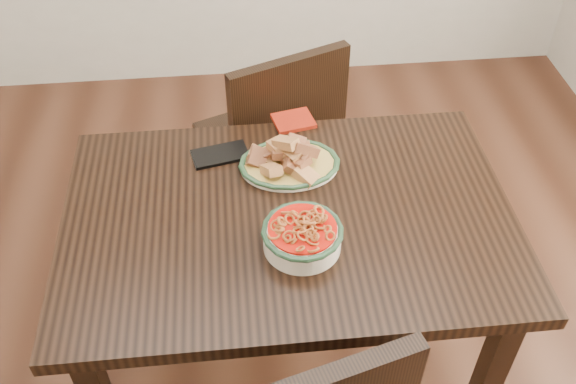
{
  "coord_description": "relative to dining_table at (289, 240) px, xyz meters",
  "views": [
    {
      "loc": [
        -0.05,
        -1.28,
        1.95
      ],
      "look_at": [
        0.08,
        -0.09,
        0.81
      ],
      "focal_mm": 40.0,
      "sensor_mm": 36.0,
      "label": 1
    }
  ],
  "objects": [
    {
      "name": "floor",
      "position": [
        -0.08,
        0.11,
        -0.65
      ],
      "size": [
        3.5,
        3.5,
        0.0
      ],
      "primitive_type": "plane",
      "color": "#371C11",
      "rests_on": "ground"
    },
    {
      "name": "dining_table",
      "position": [
        0.0,
        0.0,
        0.0
      ],
      "size": [
        1.18,
        0.79,
        0.75
      ],
      "color": "black",
      "rests_on": "ground"
    },
    {
      "name": "chair_far",
      "position": [
        0.02,
        0.63,
        -0.15
      ],
      "size": [
        0.55,
        0.55,
        0.89
      ],
      "rotation": [
        0.0,
        0.0,
        3.53
      ],
      "color": "black",
      "rests_on": "ground"
    },
    {
      "name": "fish_plate",
      "position": [
        0.02,
        0.18,
        0.14
      ],
      "size": [
        0.28,
        0.22,
        0.11
      ],
      "color": "beige",
      "rests_on": "dining_table"
    },
    {
      "name": "noodle_bowl",
      "position": [
        0.02,
        -0.12,
        0.14
      ],
      "size": [
        0.2,
        0.2,
        0.08
      ],
      "color": "#F1E4CC",
      "rests_on": "dining_table"
    },
    {
      "name": "smartphone",
      "position": [
        -0.17,
        0.25,
        0.11
      ],
      "size": [
        0.17,
        0.12,
        0.01
      ],
      "primitive_type": "cube",
      "rotation": [
        0.0,
        0.0,
        0.22
      ],
      "color": "black",
      "rests_on": "dining_table"
    },
    {
      "name": "napkin",
      "position": [
        0.06,
        0.39,
        0.11
      ],
      "size": [
        0.14,
        0.12,
        0.01
      ],
      "primitive_type": "cube",
      "rotation": [
        0.0,
        0.0,
        0.21
      ],
      "color": "maroon",
      "rests_on": "dining_table"
    }
  ]
}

